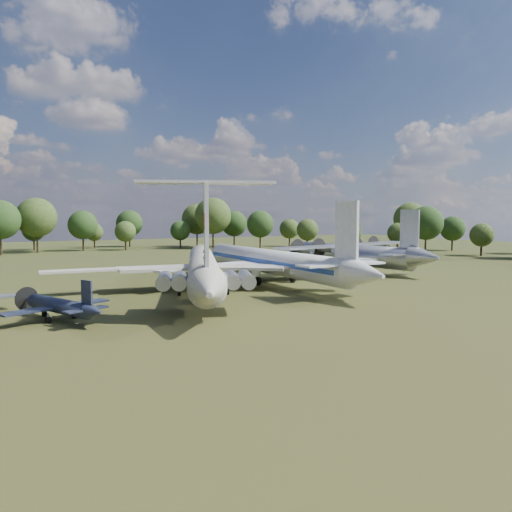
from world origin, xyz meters
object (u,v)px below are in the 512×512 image
tu104_jet (272,266)px  person_on_il62 (206,255)px  il62_airliner (203,273)px  an12_transport (352,258)px  small_prop_west (60,309)px

tu104_jet → person_on_il62: size_ratio=26.90×
il62_airliner → person_on_il62: size_ratio=28.51×
an12_transport → tu104_jet: bearing=-171.4°
tu104_jet → person_on_il62: bearing=-136.4°
tu104_jet → an12_transport: size_ratio=1.37×
tu104_jet → person_on_il62: 25.14m
il62_airliner → person_on_il62: (-5.13, -13.60, 3.52)m
tu104_jet → small_prop_west: size_ratio=3.41×
an12_transport → il62_airliner: bearing=-172.3°
tu104_jet → small_prop_west: tu104_jet is taller
il62_airliner → small_prop_west: bearing=-132.1°
il62_airliner → an12_transport: size_ratio=1.45×
an12_transport → person_on_il62: person_on_il62 is taller
tu104_jet → person_on_il62: person_on_il62 is taller
small_prop_west → tu104_jet: bearing=0.0°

